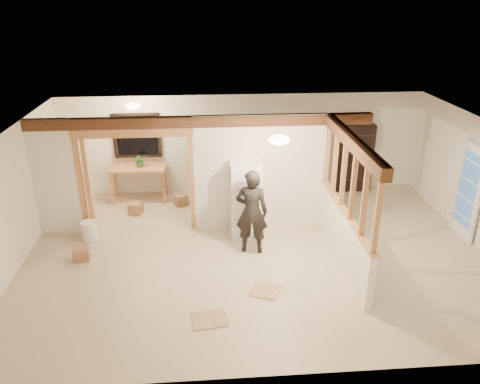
{
  "coord_description": "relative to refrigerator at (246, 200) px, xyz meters",
  "views": [
    {
      "loc": [
        -0.96,
        -8.02,
        4.76
      ],
      "look_at": [
        -0.29,
        0.4,
        1.15
      ],
      "focal_mm": 35.0,
      "sensor_mm": 36.0,
      "label": 1
    }
  ],
  "objects": [
    {
      "name": "stud_partition",
      "position": [
        1.73,
        -1.22,
        0.87
      ],
      "size": [
        0.14,
        3.2,
        1.32
      ],
      "primitive_type": "cube",
      "color": "tan",
      "rests_on": "pony_wall"
    },
    {
      "name": "header_beam_right",
      "position": [
        1.73,
        -1.22,
        1.59
      ],
      "size": [
        0.18,
        3.3,
        0.22
      ],
      "primitive_type": "cube",
      "color": "#54301D",
      "rests_on": "ceiling"
    },
    {
      "name": "wall_back",
      "position": [
        0.13,
        2.43,
        0.46
      ],
      "size": [
        9.0,
        0.01,
        2.5
      ],
      "primitive_type": "cube",
      "color": "white",
      "rests_on": "floor"
    },
    {
      "name": "box_front",
      "position": [
        -3.27,
        -0.81,
        -0.67
      ],
      "size": [
        0.33,
        0.28,
        0.24
      ],
      "primitive_type": "cube",
      "rotation": [
        0.0,
        0.0,
        0.14
      ],
      "color": "#996B4A",
      "rests_on": "floor"
    },
    {
      "name": "ceiling",
      "position": [
        0.13,
        -0.82,
        1.71
      ],
      "size": [
        9.0,
        6.5,
        0.01
      ],
      "primitive_type": "cube",
      "color": "white"
    },
    {
      "name": "header_beam_back",
      "position": [
        -0.87,
        0.38,
        1.59
      ],
      "size": [
        7.0,
        0.18,
        0.22
      ],
      "primitive_type": "cube",
      "color": "#54301D",
      "rests_on": "ceiling"
    },
    {
      "name": "partition_left_stub",
      "position": [
        -3.92,
        0.38,
        0.46
      ],
      "size": [
        0.9,
        0.12,
        2.5
      ],
      "primitive_type": "cube",
      "color": "silver",
      "rests_on": "floor"
    },
    {
      "name": "shop_vac",
      "position": [
        -3.86,
        1.29,
        -0.48
      ],
      "size": [
        0.48,
        0.48,
        0.62
      ],
      "primitive_type": "cylinder",
      "rotation": [
        0.0,
        0.0,
        0.02
      ],
      "color": "red",
      "rests_on": "floor"
    },
    {
      "name": "ceiling_dome_main",
      "position": [
        0.43,
        -1.32,
        1.69
      ],
      "size": [
        0.36,
        0.36,
        0.16
      ],
      "primitive_type": "ellipsoid",
      "color": "#FFEABF",
      "rests_on": "ceiling"
    },
    {
      "name": "box_util_a",
      "position": [
        -1.44,
        1.6,
        -0.66
      ],
      "size": [
        0.38,
        0.35,
        0.26
      ],
      "primitive_type": "cube",
      "rotation": [
        0.0,
        0.0,
        0.4
      ],
      "color": "#996B4A",
      "rests_on": "floor"
    },
    {
      "name": "refrigerator",
      "position": [
        0.0,
        0.0,
        0.0
      ],
      "size": [
        0.65,
        0.63,
        1.58
      ],
      "primitive_type": "cube",
      "color": "white",
      "rests_on": "floor"
    },
    {
      "name": "floor_panel_near",
      "position": [
        0.15,
        -2.12,
        -0.78
      ],
      "size": [
        0.63,
        0.63,
        0.02
      ],
      "primitive_type": "cube",
      "rotation": [
        0.0,
        0.0,
        -0.4
      ],
      "color": "tan",
      "rests_on": "floor"
    },
    {
      "name": "woman",
      "position": [
        0.04,
        -0.74,
        0.07
      ],
      "size": [
        0.7,
        0.52,
        1.73
      ],
      "primitive_type": "imported",
      "rotation": [
        0.0,
        0.0,
        2.95
      ],
      "color": "black",
      "rests_on": "floor"
    },
    {
      "name": "wall_front",
      "position": [
        0.13,
        -4.07,
        0.46
      ],
      "size": [
        9.0,
        0.01,
        2.5
      ],
      "primitive_type": "cube",
      "color": "white",
      "rests_on": "floor"
    },
    {
      "name": "potted_plant",
      "position": [
        -2.4,
        2.03,
        0.24
      ],
      "size": [
        0.38,
        0.35,
        0.34
      ],
      "primitive_type": "imported",
      "rotation": [
        0.0,
        0.0,
        0.34
      ],
      "color": "#266729",
      "rests_on": "work_table"
    },
    {
      "name": "ceiling_dome_util",
      "position": [
        -2.37,
        1.48,
        1.69
      ],
      "size": [
        0.32,
        0.32,
        0.14
      ],
      "primitive_type": "ellipsoid",
      "color": "#FFEABF",
      "rests_on": "ceiling"
    },
    {
      "name": "work_table",
      "position": [
        -2.47,
        2.03,
        -0.36
      ],
      "size": [
        1.4,
        0.76,
        0.86
      ],
      "primitive_type": "cube",
      "rotation": [
        0.0,
        0.0,
        -0.05
      ],
      "color": "tan",
      "rests_on": "floor"
    },
    {
      "name": "floor_panel_far",
      "position": [
        -0.84,
        -2.83,
        -0.78
      ],
      "size": [
        0.61,
        0.51,
        0.02
      ],
      "primitive_type": "cube",
      "rotation": [
        0.0,
        0.0,
        0.13
      ],
      "color": "tan",
      "rests_on": "floor"
    },
    {
      "name": "wall_left",
      "position": [
        -4.37,
        -0.82,
        0.46
      ],
      "size": [
        0.01,
        6.5,
        2.5
      ],
      "primitive_type": "cube",
      "color": "white",
      "rests_on": "floor"
    },
    {
      "name": "pony_wall",
      "position": [
        1.73,
        -1.22,
        -0.29
      ],
      "size": [
        0.12,
        3.2,
        1.0
      ],
      "primitive_type": "cube",
      "color": "silver",
      "rests_on": "floor"
    },
    {
      "name": "french_door",
      "position": [
        4.55,
        -0.42,
        0.21
      ],
      "size": [
        0.12,
        0.86,
        2.0
      ],
      "primitive_type": "cube",
      "color": "white",
      "rests_on": "floor"
    },
    {
      "name": "partition_center",
      "position": [
        0.33,
        0.38,
        0.46
      ],
      "size": [
        2.8,
        0.12,
        2.5
      ],
      "primitive_type": "cube",
      "color": "silver",
      "rests_on": "floor"
    },
    {
      "name": "doorway_frame",
      "position": [
        -2.27,
        0.38,
        0.31
      ],
      "size": [
        2.46,
        0.14,
        2.2
      ],
      "primitive_type": "cube",
      "color": "tan",
      "rests_on": "floor"
    },
    {
      "name": "bucket",
      "position": [
        -3.27,
        -0.02,
        -0.58
      ],
      "size": [
        0.4,
        0.4,
        0.41
      ],
      "primitive_type": "cylinder",
      "rotation": [
        0.0,
        0.0,
        0.26
      ],
      "color": "silver",
      "rests_on": "floor"
    },
    {
      "name": "hanging_bulb",
      "position": [
        -1.87,
        0.78,
        1.39
      ],
      "size": [
        0.07,
        0.07,
        0.07
      ],
      "primitive_type": "ellipsoid",
      "color": "#FFD88C",
      "rests_on": "ceiling"
    },
    {
      "name": "window_back",
      "position": [
        -2.47,
        2.35,
        0.76
      ],
      "size": [
        1.12,
        0.1,
        1.1
      ],
      "primitive_type": "cube",
      "color": "black",
      "rests_on": "wall_back"
    },
    {
      "name": "box_util_b",
      "position": [
        -2.48,
        1.19,
        -0.66
      ],
      "size": [
        0.35,
        0.35,
        0.26
      ],
      "primitive_type": "cube",
      "rotation": [
        0.0,
        0.0,
        -0.29
      ],
      "color": "#996B4A",
      "rests_on": "floor"
    },
    {
      "name": "floor",
      "position": [
        0.13,
        -0.82,
        -0.79
      ],
      "size": [
        9.0,
        6.5,
        0.01
      ],
      "primitive_type": "cube",
      "color": "#BFAB8E",
      "rests_on": "ground"
    },
    {
      "name": "bookshelf",
      "position": [
        3.0,
        2.21,
        0.08
      ],
      "size": [
        0.87,
        0.29,
        1.74
      ],
      "primitive_type": "cube",
      "color": "black",
      "rests_on": "floor"
    }
  ]
}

